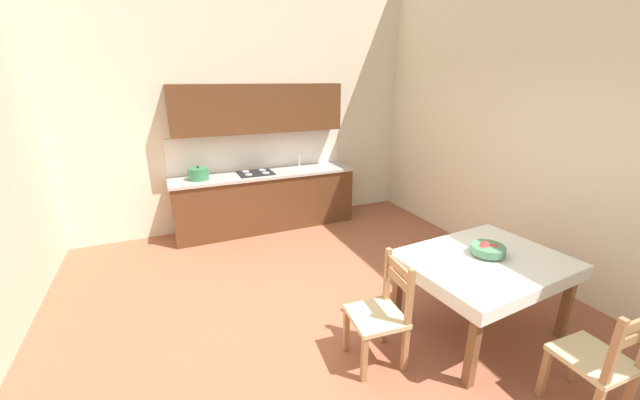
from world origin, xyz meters
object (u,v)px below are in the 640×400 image
dining_chair_tv_side (381,314)px  fruit_bowl (487,249)px  kitchen_cabinetry (264,175)px  dining_table (484,270)px  dining_chair_camera_side (599,361)px

dining_chair_tv_side → fruit_bowl: dining_chair_tv_side is taller
kitchen_cabinetry → dining_table: bearing=-70.8°
fruit_bowl → dining_chair_camera_side: bearing=-91.1°
dining_chair_camera_side → dining_table: bearing=91.8°
dining_chair_camera_side → fruit_bowl: (0.02, 1.04, 0.37)m
dining_table → dining_chair_camera_side: dining_chair_camera_side is taller
dining_table → kitchen_cabinetry: bearing=109.2°
dining_chair_camera_side → dining_chair_tv_side: bearing=136.3°
kitchen_cabinetry → dining_chair_camera_side: 4.45m
fruit_bowl → kitchen_cabinetry: bearing=110.2°
kitchen_cabinetry → dining_table: 3.47m
dining_chair_tv_side → kitchen_cabinetry: bearing=91.5°
dining_table → dining_chair_tv_side: dining_chair_tv_side is taller
fruit_bowl → dining_table: bearing=-140.9°
dining_chair_tv_side → dining_chair_camera_side: (1.09, -1.04, 0.00)m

